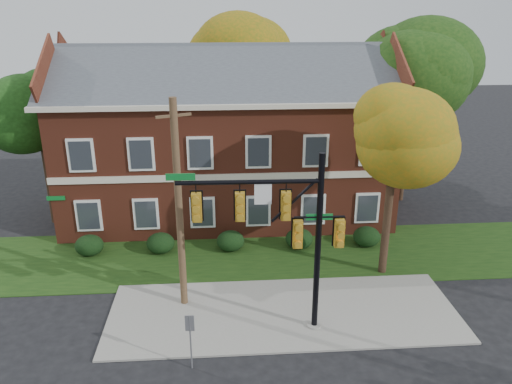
{
  "coord_description": "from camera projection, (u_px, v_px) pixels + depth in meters",
  "views": [
    {
      "loc": [
        -2.33,
        -16.02,
        11.68
      ],
      "look_at": [
        -0.97,
        3.0,
        4.52
      ],
      "focal_mm": 35.0,
      "sensor_mm": 36.0,
      "label": 1
    }
  ],
  "objects": [
    {
      "name": "tree_right_rear",
      "position": [
        420.0,
        71.0,
        28.96
      ],
      "size": [
        6.3,
        5.95,
        10.62
      ],
      "color": "black",
      "rests_on": "ground"
    },
    {
      "name": "tree_far_rear",
      "position": [
        243.0,
        49.0,
        34.56
      ],
      "size": [
        6.84,
        6.46,
        11.52
      ],
      "color": "black",
      "rests_on": "ground"
    },
    {
      "name": "traffic_signal",
      "position": [
        284.0,
        226.0,
        17.68
      ],
      "size": [
        6.28,
        0.56,
        7.01
      ],
      "rotation": [
        0.0,
        0.0,
        -0.02
      ],
      "color": "gray",
      "rests_on": "ground"
    },
    {
      "name": "hedge_right",
      "position": [
        299.0,
        239.0,
        25.4
      ],
      "size": [
        1.4,
        1.26,
        1.05
      ],
      "primitive_type": "ellipsoid",
      "color": "black",
      "rests_on": "ground"
    },
    {
      "name": "utility_pole",
      "position": [
        179.0,
        207.0,
        19.27
      ],
      "size": [
        1.27,
        0.62,
        8.61
      ],
      "rotation": [
        0.0,
        0.0,
        0.41
      ],
      "color": "#4F3E25",
      "rests_on": "ground"
    },
    {
      "name": "sign_post",
      "position": [
        190.0,
        333.0,
        16.61
      ],
      "size": [
        0.31,
        0.06,
        2.12
      ],
      "rotation": [
        0.0,
        0.0,
        -0.05
      ],
      "color": "slate",
      "rests_on": "ground"
    },
    {
      "name": "hedge_center",
      "position": [
        230.0,
        241.0,
        25.16
      ],
      "size": [
        1.4,
        1.26,
        1.05
      ],
      "primitive_type": "ellipsoid",
      "color": "black",
      "rests_on": "ground"
    },
    {
      "name": "hedge_far_left",
      "position": [
        89.0,
        245.0,
        24.69
      ],
      "size": [
        1.4,
        1.26,
        1.05
      ],
      "primitive_type": "ellipsoid",
      "color": "black",
      "rests_on": "ground"
    },
    {
      "name": "tree_near_right",
      "position": [
        402.0,
        133.0,
        20.84
      ],
      "size": [
        4.5,
        4.25,
        8.58
      ],
      "color": "black",
      "rests_on": "ground"
    },
    {
      "name": "ground",
      "position": [
        287.0,
        328.0,
        19.22
      ],
      "size": [
        120.0,
        120.0,
        0.0
      ],
      "primitive_type": "plane",
      "color": "black",
      "rests_on": "ground"
    },
    {
      "name": "apartment_building",
      "position": [
        227.0,
        130.0,
        28.5
      ],
      "size": [
        18.8,
        8.8,
        9.74
      ],
      "color": "maroon",
      "rests_on": "ground"
    },
    {
      "name": "grass_strip",
      "position": [
        271.0,
        255.0,
        24.82
      ],
      "size": [
        30.0,
        6.0,
        0.04
      ],
      "primitive_type": "cube",
      "color": "#193811",
      "rests_on": "ground"
    },
    {
      "name": "sidewalk",
      "position": [
        283.0,
        312.0,
        20.14
      ],
      "size": [
        14.0,
        5.0,
        0.08
      ],
      "primitive_type": "cube",
      "color": "gray",
      "rests_on": "ground"
    },
    {
      "name": "hedge_left",
      "position": [
        161.0,
        243.0,
        24.93
      ],
      "size": [
        1.4,
        1.26,
        1.05
      ],
      "primitive_type": "ellipsoid",
      "color": "black",
      "rests_on": "ground"
    },
    {
      "name": "tree_left_rear",
      "position": [
        42.0,
        107.0,
        26.22
      ],
      "size": [
        5.4,
        5.1,
        8.88
      ],
      "color": "black",
      "rests_on": "ground"
    },
    {
      "name": "hedge_far_right",
      "position": [
        367.0,
        237.0,
        25.63
      ],
      "size": [
        1.4,
        1.26,
        1.05
      ],
      "primitive_type": "ellipsoid",
      "color": "black",
      "rests_on": "ground"
    }
  ]
}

